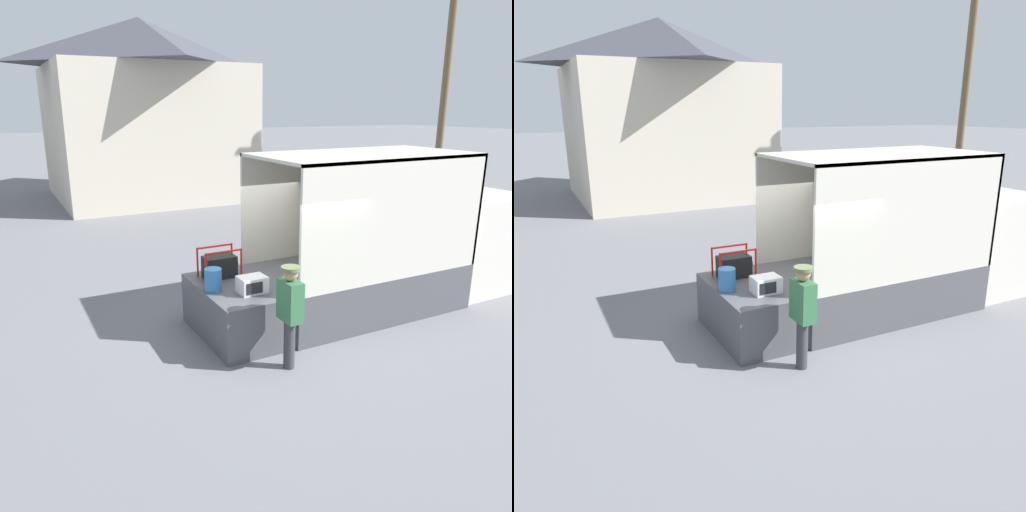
# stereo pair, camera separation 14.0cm
# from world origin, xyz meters

# --- Properties ---
(ground_plane) EXTENTS (160.00, 160.00, 0.00)m
(ground_plane) POSITION_xyz_m (0.00, 0.00, 0.00)
(ground_plane) COLOR slate
(box_truck) EXTENTS (6.26, 2.19, 3.12)m
(box_truck) POSITION_xyz_m (3.55, 0.00, 0.93)
(box_truck) COLOR silver
(box_truck) RESTS_ON ground
(tailgate_deck) EXTENTS (1.28, 2.08, 0.94)m
(tailgate_deck) POSITION_xyz_m (-0.64, 0.00, 0.47)
(tailgate_deck) COLOR #4C4C51
(tailgate_deck) RESTS_ON ground
(microwave) EXTENTS (0.47, 0.36, 0.28)m
(microwave) POSITION_xyz_m (-0.54, -0.45, 1.08)
(microwave) COLOR white
(microwave) RESTS_ON tailgate_deck
(portable_generator) EXTENTS (0.73, 0.45, 0.55)m
(portable_generator) POSITION_xyz_m (-0.69, 0.54, 1.15)
(portable_generator) COLOR black
(portable_generator) RESTS_ON tailgate_deck
(orange_bucket) EXTENTS (0.30, 0.30, 0.39)m
(orange_bucket) POSITION_xyz_m (-1.09, -0.06, 1.13)
(orange_bucket) COLOR #3370B2
(orange_bucket) RESTS_ON tailgate_deck
(worker_person) EXTENTS (0.30, 0.44, 1.67)m
(worker_person) POSITION_xyz_m (-0.42, -1.48, 1.03)
(worker_person) COLOR #38383D
(worker_person) RESTS_ON ground
(house_backdrop) EXTENTS (8.13, 8.22, 7.56)m
(house_backdrop) POSITION_xyz_m (2.05, 15.14, 3.85)
(house_backdrop) COLOR beige
(house_backdrop) RESTS_ON ground
(utility_pole) EXTENTS (1.80, 0.28, 9.24)m
(utility_pole) POSITION_xyz_m (11.62, 7.02, 4.78)
(utility_pole) COLOR brown
(utility_pole) RESTS_ON ground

